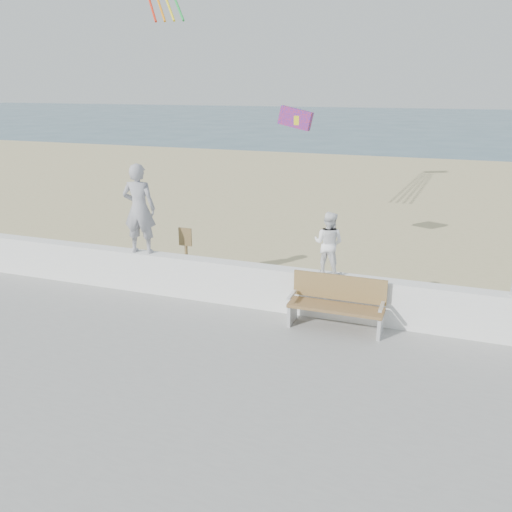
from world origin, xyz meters
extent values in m
plane|color=#315262|center=(0.00, 0.00, 0.00)|extent=(220.00, 220.00, 0.00)
cube|color=#C3B582|center=(0.00, 9.00, 0.04)|extent=(90.00, 40.00, 0.08)
cube|color=#999994|center=(0.00, -4.00, 0.13)|extent=(50.00, 12.40, 0.10)
cube|color=white|center=(0.00, 2.00, 0.63)|extent=(30.00, 0.35, 0.90)
imported|color=#9A999F|center=(-2.58, 2.00, 2.07)|extent=(0.79, 0.59, 1.97)
imported|color=white|center=(1.62, 2.00, 1.70)|extent=(0.67, 0.56, 1.25)
cube|color=olive|center=(1.93, 1.45, 0.62)|extent=(1.80, 0.50, 0.06)
cube|color=olive|center=(1.93, 1.72, 0.93)|extent=(1.80, 0.05, 0.50)
cube|color=white|center=(1.08, 1.45, 0.38)|extent=(0.06, 0.50, 0.40)
cube|color=white|center=(1.08, 1.40, 0.78)|extent=(0.06, 0.45, 0.05)
cube|color=white|center=(2.78, 1.45, 0.38)|extent=(0.06, 0.50, 0.40)
cube|color=white|center=(2.78, 1.40, 0.78)|extent=(0.06, 0.45, 0.05)
cube|color=red|center=(-0.16, 5.71, 3.82)|extent=(0.91, 0.26, 0.62)
cube|color=yellow|center=(-0.01, 5.71, 3.77)|extent=(0.32, 0.24, 0.23)
cylinder|color=olive|center=(-1.83, 2.68, 0.68)|extent=(0.07, 0.07, 1.20)
cube|color=brown|center=(-1.83, 2.66, 1.33)|extent=(0.32, 0.03, 0.42)
camera|label=1|loc=(3.75, -7.94, 4.64)|focal=38.00mm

